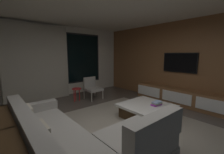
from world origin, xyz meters
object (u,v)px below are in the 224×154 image
object	(u,v)px
accent_chair_near_window	(92,87)
media_console	(181,97)
book_stack_on_coffee_table	(157,103)
sectional_couch	(76,142)
mounted_tv	(180,63)
coffee_table	(146,111)
side_stool	(77,91)

from	to	relation	value
accent_chair_near_window	media_console	xyz separation A→B (m)	(1.78, -2.45, -0.18)
book_stack_on_coffee_table	media_console	size ratio (longest dim) A/B	0.09
sectional_couch	mounted_tv	bearing A→B (deg)	4.58
coffee_table	accent_chair_near_window	size ratio (longest dim) A/B	1.49
mounted_tv	side_stool	bearing A→B (deg)	137.83
mounted_tv	media_console	bearing A→B (deg)	-132.48
side_stool	media_console	bearing A→B (deg)	-46.62
coffee_table	accent_chair_near_window	distance (m)	2.37
coffee_table	book_stack_on_coffee_table	world-z (taller)	book_stack_on_coffee_table
sectional_couch	mounted_tv	xyz separation A→B (m)	(3.91, 0.31, 1.06)
coffee_table	side_stool	distance (m)	2.52
coffee_table	mounted_tv	xyz separation A→B (m)	(1.84, 0.10, 1.16)
book_stack_on_coffee_table	coffee_table	bearing A→B (deg)	131.76
book_stack_on_coffee_table	media_console	xyz separation A→B (m)	(1.50, 0.08, -0.16)
accent_chair_near_window	side_stool	bearing A→B (deg)	174.53
accent_chair_near_window	side_stool	size ratio (longest dim) A/B	1.70
book_stack_on_coffee_table	accent_chair_near_window	xyz separation A→B (m)	(-0.28, 2.54, 0.03)
side_stool	media_console	world-z (taller)	media_console
side_stool	mounted_tv	world-z (taller)	mounted_tv
coffee_table	book_stack_on_coffee_table	distance (m)	0.33
side_stool	mounted_tv	distance (m)	3.58
accent_chair_near_window	media_console	distance (m)	3.03
book_stack_on_coffee_table	side_stool	xyz separation A→B (m)	(-0.87, 2.59, -0.03)
accent_chair_near_window	media_console	bearing A→B (deg)	-54.04
accent_chair_near_window	book_stack_on_coffee_table	bearing A→B (deg)	-83.67
accent_chair_near_window	mounted_tv	bearing A→B (deg)	-49.00
coffee_table	accent_chair_near_window	xyz separation A→B (m)	(-0.12, 2.36, 0.25)
sectional_couch	media_console	xyz separation A→B (m)	(3.73, 0.12, -0.04)
mounted_tv	sectional_couch	bearing A→B (deg)	-175.42
sectional_couch	side_stool	size ratio (longest dim) A/B	5.43
media_console	side_stool	bearing A→B (deg)	133.38
accent_chair_near_window	media_console	size ratio (longest dim) A/B	0.25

